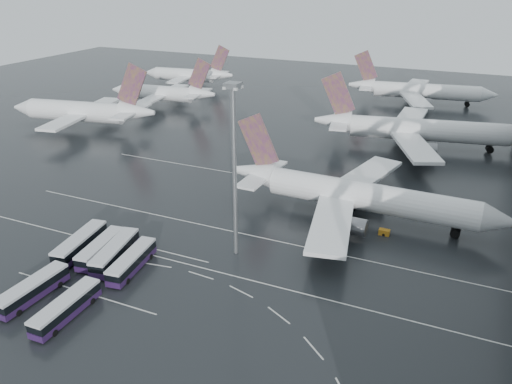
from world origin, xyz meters
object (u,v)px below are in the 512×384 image
at_px(airliner_gate_b, 416,130).
at_px(jet_remote_mid, 164,93).
at_px(bus_row_far_a, 32,289).
at_px(bus_row_far_c, 66,308).
at_px(jet_remote_far, 190,75).
at_px(bus_row_near_d, 132,261).
at_px(airliner_gate_c, 418,91).
at_px(jet_remote_west, 85,112).
at_px(floodlight_mast, 234,152).
at_px(gse_cart_belly_c, 326,246).
at_px(gse_cart_belly_b, 417,212).
at_px(gse_cart_belly_a, 384,232).
at_px(bus_row_near_a, 80,243).
at_px(airliner_main, 355,196).
at_px(bus_row_near_c, 115,252).
at_px(bus_row_near_b, 101,248).

bearing_deg(airliner_gate_b, jet_remote_mid, 161.91).
height_order(bus_row_far_a, bus_row_far_c, bus_row_far_a).
xyz_separation_m(jet_remote_mid, jet_remote_far, (-10.14, 35.32, -0.10)).
bearing_deg(jet_remote_far, bus_row_near_d, 109.68).
xyz_separation_m(airliner_gate_c, jet_remote_west, (-93.35, -77.97, 0.77)).
height_order(jet_remote_mid, bus_row_far_a, jet_remote_mid).
bearing_deg(floodlight_mast, bus_row_far_c, -118.76).
bearing_deg(gse_cart_belly_c, gse_cart_belly_b, 57.59).
bearing_deg(gse_cart_belly_b, bus_row_far_c, -127.27).
bearing_deg(jet_remote_west, gse_cart_belly_a, 151.49).
height_order(jet_remote_west, floodlight_mast, floodlight_mast).
height_order(airliner_gate_b, jet_remote_west, jet_remote_west).
relative_size(jet_remote_mid, floodlight_mast, 1.39).
bearing_deg(bus_row_near_a, bus_row_far_c, -152.66).
height_order(jet_remote_mid, bus_row_near_d, jet_remote_mid).
bearing_deg(jet_remote_west, bus_row_far_c, 118.78).
bearing_deg(gse_cart_belly_b, floodlight_mast, -133.65).
height_order(airliner_gate_b, bus_row_near_a, airliner_gate_b).
distance_m(jet_remote_far, gse_cart_belly_b, 143.72).
relative_size(jet_remote_west, bus_row_near_d, 3.93).
bearing_deg(airliner_gate_b, bus_row_far_c, -120.48).
height_order(floodlight_mast, gse_cart_belly_c, floodlight_mast).
relative_size(airliner_gate_b, airliner_gate_c, 1.11).
xyz_separation_m(jet_remote_west, jet_remote_far, (-3.76, 70.95, -0.92)).
relative_size(airliner_gate_b, bus_row_near_d, 4.73).
height_order(jet_remote_far, bus_row_near_d, jet_remote_far).
bearing_deg(bus_row_far_a, jet_remote_far, 23.54).
height_order(gse_cart_belly_b, gse_cart_belly_c, same).
bearing_deg(airliner_main, jet_remote_mid, 145.85).
xyz_separation_m(bus_row_far_a, bus_row_far_c, (8.07, -1.38, -0.02)).
bearing_deg(bus_row_near_a, floodlight_mast, -74.72).
relative_size(airliner_main, bus_row_near_a, 4.23).
xyz_separation_m(bus_row_near_a, gse_cart_belly_b, (54.06, 40.90, -1.30)).
bearing_deg(jet_remote_west, airliner_gate_b, -177.36).
distance_m(jet_remote_far, floodlight_mast, 147.37).
relative_size(jet_remote_west, gse_cart_belly_c, 26.36).
relative_size(jet_remote_mid, gse_cart_belly_a, 20.77).
xyz_separation_m(airliner_main, gse_cart_belly_c, (-1.56, -14.68, -4.42)).
distance_m(airliner_gate_c, bus_row_near_c, 143.49).
distance_m(bus_row_near_b, floodlight_mast, 30.09).
xyz_separation_m(bus_row_near_a, bus_row_far_a, (3.09, -14.10, -0.11)).
relative_size(jet_remote_far, bus_row_near_a, 3.06).
height_order(airliner_gate_c, bus_row_near_b, airliner_gate_c).
height_order(jet_remote_far, gse_cart_belly_c, jet_remote_far).
relative_size(bus_row_near_d, bus_row_far_a, 1.00).
height_order(jet_remote_far, bus_row_far_a, jet_remote_far).
bearing_deg(airliner_gate_b, bus_row_near_b, -127.52).
bearing_deg(bus_row_near_c, gse_cart_belly_a, -65.82).
bearing_deg(bus_row_near_b, jet_remote_far, 16.35).
distance_m(airliner_gate_b, gse_cart_belly_b, 45.46).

